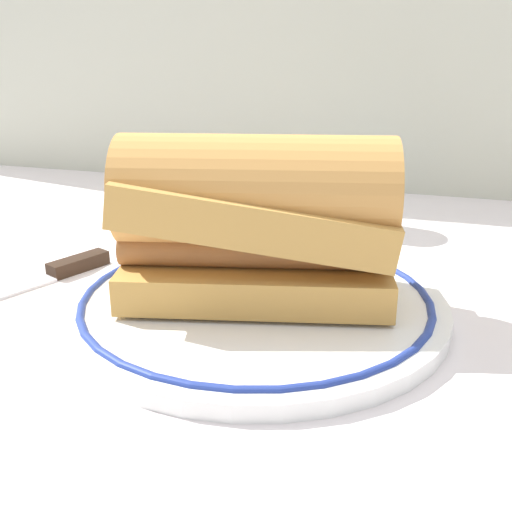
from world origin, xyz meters
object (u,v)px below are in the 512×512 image
object	(u,v)px
plate	(256,303)
sausage_sandwich	(256,218)
butter_knife	(41,277)
drinking_glass	(345,192)

from	to	relation	value
plate	sausage_sandwich	bearing A→B (deg)	153.43
plate	butter_knife	world-z (taller)	plate
plate	sausage_sandwich	xyz separation A→B (m)	(-0.00, 0.00, 0.07)
butter_knife	drinking_glass	bearing A→B (deg)	46.61
plate	butter_knife	size ratio (longest dim) A/B	1.87
drinking_glass	butter_knife	size ratio (longest dim) A/B	0.57
plate	sausage_sandwich	size ratio (longest dim) A/B	1.35
drinking_glass	butter_knife	xyz separation A→B (m)	(-0.22, -0.23, -0.03)
sausage_sandwich	drinking_glass	size ratio (longest dim) A/B	2.42
sausage_sandwich	butter_knife	size ratio (longest dim) A/B	1.39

